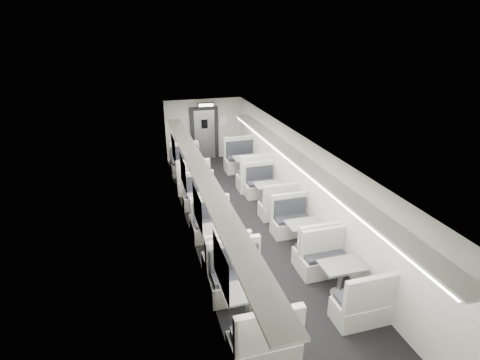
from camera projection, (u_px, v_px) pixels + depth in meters
room at (249, 189)px, 9.42m from camera, size 3.24×12.24×2.64m
booth_left_a at (189, 172)px, 12.74m from camera, size 1.07×2.17×1.16m
booth_left_b at (204, 206)px, 10.41m from camera, size 0.97×1.96×1.05m
booth_left_c at (219, 240)px, 8.76m from camera, size 1.00×2.02×1.08m
booth_left_d at (249, 307)px, 6.65m from camera, size 1.10×2.23×1.19m
booth_right_a at (248, 168)px, 12.97m from camera, size 1.16×2.35×1.26m
booth_right_b at (268, 195)px, 11.12m from camera, size 0.99×2.00×1.07m
booth_right_c at (303, 236)px, 8.97m from camera, size 0.98×1.99×1.06m
booth_right_d at (340, 279)px, 7.43m from camera, size 1.00×2.04×1.09m
passenger at (196, 172)px, 11.72m from camera, size 0.64×0.52×1.53m
window_a at (174, 149)px, 12.00m from camera, size 0.02×1.18×0.84m
window_b at (183, 173)px, 10.05m from camera, size 0.02×1.18×0.84m
window_c at (198, 209)px, 8.10m from camera, size 0.02×1.18×0.84m
window_d at (221, 267)px, 6.15m from camera, size 0.02×1.18×0.84m
luggage_rack_left at (202, 172)px, 8.56m from camera, size 0.46×10.40×0.09m
luggage_rack_right at (301, 162)px, 9.20m from camera, size 0.46×10.40×0.09m
vestibule_door at (205, 134)px, 14.75m from camera, size 1.10×0.13×2.10m
exit_sign at (206, 105)px, 13.83m from camera, size 0.62×0.12×0.16m
wall_notice at (223, 121)px, 14.75m from camera, size 0.32×0.02×0.40m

